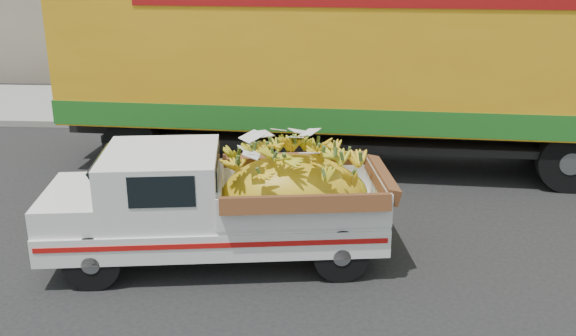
{
  "coord_description": "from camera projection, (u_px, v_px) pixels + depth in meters",
  "views": [
    {
      "loc": [
        0.57,
        -7.63,
        4.12
      ],
      "look_at": [
        -0.02,
        1.11,
        1.1
      ],
      "focal_mm": 40.0,
      "sensor_mm": 36.0,
      "label": 1
    }
  ],
  "objects": [
    {
      "name": "pickup_truck",
      "position": [
        242.0,
        201.0,
        8.72
      ],
      "size": [
        4.7,
        2.25,
        1.58
      ],
      "rotation": [
        0.0,
        0.0,
        0.14
      ],
      "color": "black",
      "rests_on": "ground"
    },
    {
      "name": "semi_trailer",
      "position": [
        375.0,
        59.0,
        12.15
      ],
      "size": [
        12.04,
        3.21,
        3.8
      ],
      "rotation": [
        0.0,
        0.0,
        -0.06
      ],
      "color": "black",
      "rests_on": "ground"
    },
    {
      "name": "curb",
      "position": [
        306.0,
        128.0,
        15.22
      ],
      "size": [
        60.0,
        0.25,
        0.15
      ],
      "primitive_type": "cube",
      "color": "gray",
      "rests_on": "ground"
    },
    {
      "name": "ground",
      "position": [
        284.0,
        273.0,
        8.57
      ],
      "size": [
        100.0,
        100.0,
        0.0
      ],
      "primitive_type": "plane",
      "color": "black",
      "rests_on": "ground"
    },
    {
      "name": "sidewalk",
      "position": [
        309.0,
        107.0,
        17.2
      ],
      "size": [
        60.0,
        4.0,
        0.14
      ],
      "primitive_type": "cube",
      "color": "gray",
      "rests_on": "ground"
    }
  ]
}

